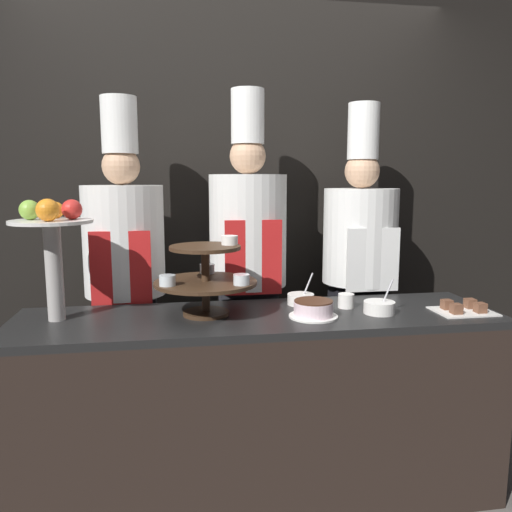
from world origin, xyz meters
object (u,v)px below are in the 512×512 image
object	(u,v)px
fruit_pedestal	(52,235)
chef_center_left	(248,262)
serving_bowl_far	(301,299)
chef_left	(125,271)
cake_round	(313,309)
cake_square_tray	(463,309)
chef_center_right	(359,266)
cup_white	(346,301)
serving_bowl_near	(379,307)
tiered_stand	(206,276)

from	to	relation	value
fruit_pedestal	chef_center_left	bearing A→B (deg)	26.49
serving_bowl_far	chef_left	size ratio (longest dim) A/B	0.08
chef_left	serving_bowl_far	bearing A→B (deg)	-22.13
cake_round	fruit_pedestal	bearing A→B (deg)	173.29
cake_square_tray	serving_bowl_far	bearing A→B (deg)	159.90
chef_center_left	cake_round	bearing A→B (deg)	-70.34
cake_round	cake_square_tray	xyz separation A→B (m)	(0.70, -0.03, -0.02)
cake_round	serving_bowl_far	bearing A→B (deg)	89.65
chef_left	chef_center_right	xyz separation A→B (m)	(1.28, 0.00, -0.01)
cake_round	cup_white	size ratio (longest dim) A/B	2.87
serving_bowl_near	chef_center_left	xyz separation A→B (m)	(-0.52, 0.56, 0.13)
tiered_stand	cup_white	world-z (taller)	tiered_stand
fruit_pedestal	chef_left	world-z (taller)	chef_left
cake_round	chef_left	world-z (taller)	chef_left
tiered_stand	chef_center_left	distance (m)	0.53
tiered_stand	chef_center_right	bearing A→B (deg)	27.47
cup_white	chef_center_right	xyz separation A→B (m)	(0.23, 0.44, 0.08)
fruit_pedestal	chef_center_right	bearing A→B (deg)	16.28
chef_center_right	chef_left	bearing A→B (deg)	-180.00
cake_square_tray	chef_center_right	bearing A→B (deg)	114.25
chef_center_left	chef_center_right	xyz separation A→B (m)	(0.63, 0.00, -0.04)
tiered_stand	fruit_pedestal	distance (m)	0.67
cake_square_tray	chef_left	distance (m)	1.66
cake_square_tray	chef_left	bearing A→B (deg)	158.78
tiered_stand	cake_square_tray	size ratio (longest dim) A/B	1.75
tiered_stand	chef_center_right	xyz separation A→B (m)	(0.88, 0.46, -0.06)
cake_square_tray	serving_bowl_near	world-z (taller)	serving_bowl_near
chef_center_left	serving_bowl_near	bearing A→B (deg)	-47.34
cake_round	chef_center_right	world-z (taller)	chef_center_right
cup_white	chef_center_left	xyz separation A→B (m)	(-0.40, 0.44, 0.12)
fruit_pedestal	cake_square_tray	bearing A→B (deg)	-4.98
chef_left	chef_center_right	bearing A→B (deg)	0.00
tiered_stand	cake_square_tray	world-z (taller)	tiered_stand
cup_white	chef_center_left	size ratio (longest dim) A/B	0.04
tiered_stand	cake_square_tray	xyz separation A→B (m)	(1.15, -0.14, -0.16)
serving_bowl_near	chef_center_right	distance (m)	0.58
chef_left	fruit_pedestal	bearing A→B (deg)	-118.96
tiered_stand	cake_round	distance (m)	0.49
cake_round	chef_center_right	size ratio (longest dim) A/B	0.11
cake_round	serving_bowl_far	size ratio (longest dim) A/B	1.40
tiered_stand	chef_center_left	size ratio (longest dim) A/B	0.24
fruit_pedestal	chef_left	xyz separation A→B (m)	(0.25, 0.44, -0.24)
tiered_stand	chef_left	world-z (taller)	chef_left
cup_white	serving_bowl_far	world-z (taller)	serving_bowl_far
cake_square_tray	chef_left	xyz separation A→B (m)	(-1.55, 0.60, 0.11)
cake_square_tray	serving_bowl_far	size ratio (longest dim) A/B	1.68
tiered_stand	serving_bowl_near	size ratio (longest dim) A/B	2.90
fruit_pedestal	cup_white	bearing A→B (deg)	0.22
chef_center_left	chef_center_right	size ratio (longest dim) A/B	1.03
tiered_stand	serving_bowl_near	distance (m)	0.79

